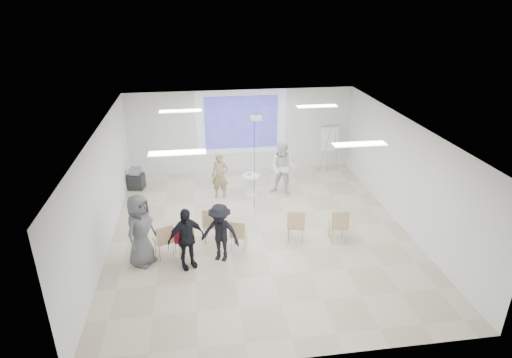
{
  "coord_description": "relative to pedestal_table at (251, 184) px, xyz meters",
  "views": [
    {
      "loc": [
        -1.55,
        -10.1,
        6.06
      ],
      "look_at": [
        0.0,
        0.8,
        1.25
      ],
      "focal_mm": 30.0,
      "sensor_mm": 36.0,
      "label": 1
    }
  ],
  "objects": [
    {
      "name": "fluor_panel_ne",
      "position": [
        1.93,
        -0.41,
        2.58
      ],
      "size": [
        1.2,
        0.3,
        0.02
      ],
      "primitive_type": "cube",
      "color": "white",
      "rests_on": "ceiling"
    },
    {
      "name": "controller_right",
      "position": [
        0.84,
        0.17,
        0.97
      ],
      "size": [
        0.09,
        0.12,
        0.04
      ],
      "primitive_type": "cube",
      "rotation": [
        0.0,
        0.0,
        -0.49
      ],
      "color": "silver",
      "rests_on": "player_right"
    },
    {
      "name": "wall_back",
      "position": [
        -0.07,
        2.14,
        1.11
      ],
      "size": [
        8.0,
        0.1,
        3.0
      ],
      "primitive_type": "cube",
      "color": "silver",
      "rests_on": "floor"
    },
    {
      "name": "projection_image",
      "position": [
        -0.07,
        2.06,
        1.46
      ],
      "size": [
        2.6,
        0.01,
        1.9
      ],
      "primitive_type": "cube",
      "color": "#3334AF",
      "rests_on": "wall_back"
    },
    {
      "name": "fluor_panel_nw",
      "position": [
        -2.07,
        -0.41,
        2.58
      ],
      "size": [
        1.2,
        0.3,
        0.02
      ],
      "primitive_type": "cube",
      "color": "white",
      "rests_on": "ceiling"
    },
    {
      "name": "pedestal_table",
      "position": [
        0.0,
        0.0,
        0.0
      ],
      "size": [
        0.73,
        0.73,
        0.7
      ],
      "rotation": [
        0.0,
        0.0,
        -0.37
      ],
      "color": "white",
      "rests_on": "floor"
    },
    {
      "name": "ceiling",
      "position": [
        -0.07,
        -2.41,
        2.66
      ],
      "size": [
        8.0,
        9.0,
        0.1
      ],
      "primitive_type": "cube",
      "color": "white",
      "rests_on": "wall_back"
    },
    {
      "name": "controller_left",
      "position": [
        -0.82,
        0.19,
        0.73
      ],
      "size": [
        0.06,
        0.12,
        0.04
      ],
      "primitive_type": "cube",
      "rotation": [
        0.0,
        0.0,
        -0.23
      ],
      "color": "white",
      "rests_on": "player_left"
    },
    {
      "name": "wall_left",
      "position": [
        -4.12,
        -2.41,
        1.11
      ],
      "size": [
        0.1,
        9.0,
        3.0
      ],
      "primitive_type": "cube",
      "color": "silver",
      "rests_on": "floor"
    },
    {
      "name": "red_jacket",
      "position": [
        -2.12,
        -3.45,
        0.33
      ],
      "size": [
        0.44,
        0.24,
        0.41
      ],
      "primitive_type": "cube",
      "rotation": [
        0.0,
        0.0,
        0.35
      ],
      "color": "#AC152F",
      "rests_on": "chair_left_mid"
    },
    {
      "name": "player_left",
      "position": [
        -1.0,
        -0.06,
        0.46
      ],
      "size": [
        0.7,
        0.55,
        1.69
      ],
      "primitive_type": "imported",
      "rotation": [
        0.0,
        0.0,
        -0.23
      ],
      "color": "#9C875F",
      "rests_on": "floor"
    },
    {
      "name": "chair_right_far",
      "position": [
        1.87,
        -3.22,
        0.18
      ],
      "size": [
        0.49,
        0.52,
        0.95
      ],
      "rotation": [
        0.0,
        0.0,
        -0.09
      ],
      "color": "tan",
      "rests_on": "floor"
    },
    {
      "name": "fluor_panel_se",
      "position": [
        1.93,
        -3.91,
        2.58
      ],
      "size": [
        1.2,
        0.3,
        0.02
      ],
      "primitive_type": "cube",
      "color": "white",
      "rests_on": "ceiling"
    },
    {
      "name": "ceiling_projector",
      "position": [
        0.03,
        -0.92,
        2.3
      ],
      "size": [
        0.3,
        0.25,
        3.0
      ],
      "color": "white",
      "rests_on": "ceiling"
    },
    {
      "name": "audience_mid",
      "position": [
        -1.22,
        -3.57,
        0.47
      ],
      "size": [
        1.26,
        1.02,
        1.71
      ],
      "primitive_type": "imported",
      "rotation": [
        0.0,
        0.0,
        -0.44
      ],
      "color": "black",
      "rests_on": "floor"
    },
    {
      "name": "chair_left_inner",
      "position": [
        -1.38,
        -2.75,
        0.21
      ],
      "size": [
        0.55,
        0.58,
        1.0
      ],
      "rotation": [
        0.0,
        0.0,
        -0.18
      ],
      "color": "tan",
      "rests_on": "floor"
    },
    {
      "name": "wall_right",
      "position": [
        3.98,
        -2.41,
        1.11
      ],
      "size": [
        0.1,
        9.0,
        3.0
      ],
      "primitive_type": "cube",
      "color": "silver",
      "rests_on": "floor"
    },
    {
      "name": "audience_outer",
      "position": [
        -3.1,
        -3.46,
        0.63
      ],
      "size": [
        1.08,
        1.19,
        2.04
      ],
      "primitive_type": "imported",
      "rotation": [
        0.0,
        0.0,
        1.02
      ],
      "color": "#5B5B60",
      "rests_on": "floor"
    },
    {
      "name": "av_cart",
      "position": [
        -3.75,
        0.98,
        -0.04
      ],
      "size": [
        0.58,
        0.51,
        0.75
      ],
      "rotation": [
        0.0,
        0.0,
        -0.25
      ],
      "color": "black",
      "rests_on": "floor"
    },
    {
      "name": "flipchart_easel",
      "position": [
        3.01,
        1.44,
        0.94
      ],
      "size": [
        0.77,
        0.59,
        1.79
      ],
      "rotation": [
        0.0,
        0.0,
        0.08
      ],
      "color": "gray",
      "rests_on": "floor"
    },
    {
      "name": "projection_halo",
      "position": [
        -0.07,
        2.07,
        1.46
      ],
      "size": [
        3.2,
        0.01,
        2.3
      ],
      "primitive_type": "cube",
      "color": "silver",
      "rests_on": "wall_back"
    },
    {
      "name": "chair_left_mid",
      "position": [
        -2.09,
        -3.3,
        0.16
      ],
      "size": [
        0.56,
        0.58,
        0.92
      ],
      "rotation": [
        0.0,
        0.0,
        0.35
      ],
      "color": "tan",
      "rests_on": "floor"
    },
    {
      "name": "chair_far_left",
      "position": [
        -2.59,
        -3.29,
        0.15
      ],
      "size": [
        0.57,
        0.59,
        0.91
      ],
      "rotation": [
        0.0,
        0.0,
        0.4
      ],
      "color": "tan",
      "rests_on": "floor"
    },
    {
      "name": "audience_left",
      "position": [
        -2.03,
        -3.77,
        0.51
      ],
      "size": [
        1.2,
        1.0,
        1.78
      ],
      "primitive_type": "imported",
      "rotation": [
        0.0,
        0.0,
        0.44
      ],
      "color": "black",
      "rests_on": "floor"
    },
    {
      "name": "fluor_panel_sw",
      "position": [
        -2.07,
        -3.91,
        2.58
      ],
      "size": [
        1.2,
        0.3,
        0.02
      ],
      "primitive_type": "cube",
      "color": "white",
      "rests_on": "ceiling"
    },
    {
      "name": "chair_center",
      "position": [
        -0.75,
        -3.23,
        0.12
      ],
      "size": [
        0.52,
        0.53,
        0.86
      ],
      "rotation": [
        0.0,
        0.0,
        -0.32
      ],
      "color": "tan",
      "rests_on": "floor"
    },
    {
      "name": "floor",
      "position": [
        -0.07,
        -2.41,
        -0.44
      ],
      "size": [
        8.0,
        9.0,
        0.1
      ],
      "primitive_type": "cube",
      "color": "beige",
      "rests_on": "ground"
    },
    {
      "name": "chair_right_inner",
      "position": [
        0.77,
        -3.07,
        0.18
      ],
      "size": [
        0.56,
        0.58,
        0.96
      ],
      "rotation": [
        0.0,
        0.0,
        -0.25
      ],
      "color": "tan",
      "rests_on": "floor"
    },
    {
      "name": "player_right",
      "position": [
        1.02,
        -0.08,
        0.62
      ],
      "size": [
        1.22,
        1.14,
        2.0
      ],
      "primitive_type": "imported",
      "rotation": [
        0.0,
        0.0,
        -0.49
      ],
      "color": "white",
      "rests_on": "floor"
    },
    {
      "name": "laptop",
      "position": [
        -1.36,
        -2.64,
        0.15
      ],
      "size": [
        0.41,
        0.33,
        0.03
      ],
      "primitive_type": "imported",
      "rotation": [
        0.0,
        0.0,
        2.96
      ],
      "color": "black",
      "rests_on": "chair_left_inner"
    }
  ]
}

